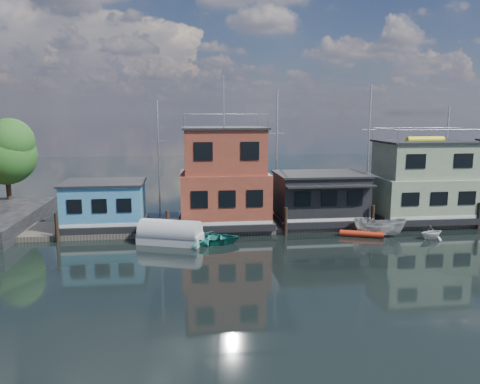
{
  "coord_description": "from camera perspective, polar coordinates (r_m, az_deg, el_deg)",
  "views": [
    {
      "loc": [
        -11.71,
        -25.3,
        9.35
      ],
      "look_at": [
        -7.21,
        12.0,
        3.0
      ],
      "focal_mm": 35.0,
      "sensor_mm": 36.0,
      "label": 1
    }
  ],
  "objects": [
    {
      "name": "houseboat_green",
      "position": [
        42.81,
        21.36,
        1.15
      ],
      "size": [
        8.4,
        5.9,
        7.03
      ],
      "color": "black",
      "rests_on": "dock"
    },
    {
      "name": "houseboat_blue",
      "position": [
        38.49,
        -16.17,
        -1.49
      ],
      "size": [
        6.4,
        4.9,
        3.66
      ],
      "color": "black",
      "rests_on": "dock"
    },
    {
      "name": "houseboat_red",
      "position": [
        37.8,
        -1.95,
        1.61
      ],
      "size": [
        7.4,
        5.9,
        11.86
      ],
      "color": "black",
      "rests_on": "dock"
    },
    {
      "name": "dinghy_teal",
      "position": [
        34.02,
        -3.43,
        -5.64
      ],
      "size": [
        4.22,
        3.13,
        0.84
      ],
      "primitive_type": "imported",
      "rotation": [
        0.0,
        0.0,
        1.51
      ],
      "color": "#217C72",
      "rests_on": "ground"
    },
    {
      "name": "ground",
      "position": [
        29.4,
        17.23,
        -9.4
      ],
      "size": [
        160.0,
        160.0,
        0.0
      ],
      "primitive_type": "plane",
      "color": "black",
      "rests_on": "ground"
    },
    {
      "name": "houseboat_dark",
      "position": [
        39.54,
        9.7,
        -0.64
      ],
      "size": [
        7.4,
        6.1,
        4.06
      ],
      "color": "black",
      "rests_on": "dock"
    },
    {
      "name": "pilings",
      "position": [
        37.25,
        11.1,
        -3.39
      ],
      "size": [
        42.28,
        0.28,
        2.2
      ],
      "color": "#2D2116",
      "rests_on": "ground"
    },
    {
      "name": "dock",
      "position": [
        40.15,
        10.29,
        -3.74
      ],
      "size": [
        48.0,
        5.0,
        0.4
      ],
      "primitive_type": "cube",
      "color": "#595147",
      "rests_on": "ground"
    },
    {
      "name": "background_masts",
      "position": [
        46.48,
        13.93,
        4.62
      ],
      "size": [
        36.4,
        0.16,
        12.0
      ],
      "color": "silver",
      "rests_on": "ground"
    },
    {
      "name": "motorboat",
      "position": [
        37.51,
        16.66,
        -4.07
      ],
      "size": [
        4.14,
        2.82,
        1.5
      ],
      "primitive_type": "imported",
      "rotation": [
        0.0,
        0.0,
        1.18
      ],
      "color": "beige",
      "rests_on": "ground"
    },
    {
      "name": "red_kayak",
      "position": [
        37.02,
        14.59,
        -4.97
      ],
      "size": [
        3.23,
        1.61,
        0.48
      ],
      "primitive_type": "cylinder",
      "rotation": [
        0.0,
        1.57,
        -0.36
      ],
      "color": "red",
      "rests_on": "ground"
    },
    {
      "name": "dinghy_white",
      "position": [
        38.07,
        22.31,
        -4.54
      ],
      "size": [
        2.39,
        2.2,
        1.06
      ],
      "primitive_type": "imported",
      "rotation": [
        0.0,
        0.0,
        1.84
      ],
      "color": "silver",
      "rests_on": "ground"
    },
    {
      "name": "tarp_runabout",
      "position": [
        34.35,
        -8.51,
        -5.1
      ],
      "size": [
        4.94,
        3.22,
        1.87
      ],
      "rotation": [
        0.0,
        0.0,
        -0.34
      ],
      "color": "silver",
      "rests_on": "ground"
    }
  ]
}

